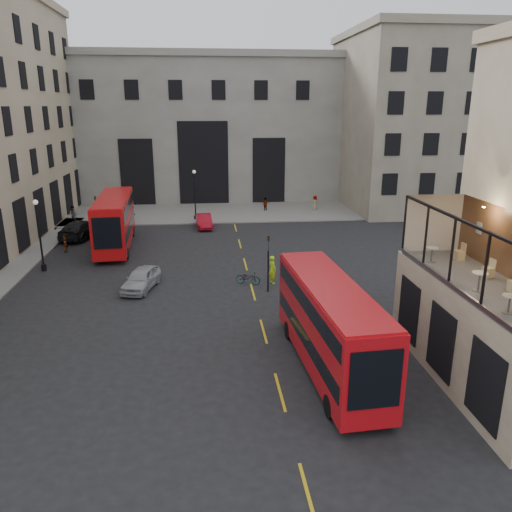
{
  "coord_description": "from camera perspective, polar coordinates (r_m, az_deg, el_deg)",
  "views": [
    {
      "loc": [
        -4.95,
        -18.55,
        11.75
      ],
      "look_at": [
        -1.97,
        10.25,
        3.0
      ],
      "focal_mm": 35.0,
      "sensor_mm": 36.0,
      "label": 1
    }
  ],
  "objects": [
    {
      "name": "traffic_light_far",
      "position": [
        48.52,
        -17.8,
        4.93
      ],
      "size": [
        0.16,
        0.2,
        3.8
      ],
      "color": "black",
      "rests_on": "ground"
    },
    {
      "name": "cafe_chair_d",
      "position": [
        26.01,
        22.23,
        0.16
      ],
      "size": [
        0.44,
        0.44,
        0.83
      ],
      "color": "tan",
      "rests_on": "cafe_floor"
    },
    {
      "name": "cafe_table_mid",
      "position": [
        21.87,
        24.18,
        -2.38
      ],
      "size": [
        0.62,
        0.62,
        0.78
      ],
      "color": "beige",
      "rests_on": "cafe_floor"
    },
    {
      "name": "pedestrian_b",
      "position": [
        54.28,
        -14.02,
        4.74
      ],
      "size": [
        1.05,
        1.28,
        1.73
      ],
      "primitive_type": "imported",
      "rotation": [
        0.0,
        0.0,
        1.14
      ],
      "color": "gray",
      "rests_on": "ground"
    },
    {
      "name": "cafe_chair_c",
      "position": [
        23.92,
        25.03,
        -1.61
      ],
      "size": [
        0.46,
        0.46,
        0.79
      ],
      "color": "#DABF7E",
      "rests_on": "cafe_floor"
    },
    {
      "name": "bus_near",
      "position": [
        23.02,
        8.4,
        -7.49
      ],
      "size": [
        3.06,
        10.6,
        4.18
      ],
      "color": "red",
      "rests_on": "ground"
    },
    {
      "name": "cafe_table_far",
      "position": [
        25.1,
        19.46,
        0.41
      ],
      "size": [
        0.57,
        0.57,
        0.72
      ],
      "color": "beige",
      "rests_on": "cafe_floor"
    },
    {
      "name": "traffic_light_near",
      "position": [
        32.18,
        1.41,
        -0.03
      ],
      "size": [
        0.16,
        0.2,
        3.8
      ],
      "color": "black",
      "rests_on": "ground"
    },
    {
      "name": "pedestrian_e",
      "position": [
        44.41,
        -21.0,
        1.38
      ],
      "size": [
        0.44,
        0.62,
        1.57
      ],
      "primitive_type": "imported",
      "rotation": [
        0.0,
        0.0,
        4.59
      ],
      "color": "gray",
      "rests_on": "ground"
    },
    {
      "name": "car_a",
      "position": [
        34.04,
        -13.01,
        -2.56
      ],
      "size": [
        2.65,
        4.45,
        1.42
      ],
      "primitive_type": "imported",
      "rotation": [
        0.0,
        0.0,
        -0.25
      ],
      "color": "#9EA0A6",
      "rests_on": "ground"
    },
    {
      "name": "host_frontage",
      "position": [
        23.78,
        23.77,
        -8.26
      ],
      "size": [
        3.0,
        11.0,
        4.5
      ],
      "primitive_type": "cube",
      "color": "beige",
      "rests_on": "ground"
    },
    {
      "name": "street_lamp_a",
      "position": [
        39.6,
        -23.43,
        1.74
      ],
      "size": [
        0.36,
        0.36,
        5.33
      ],
      "color": "black",
      "rests_on": "ground"
    },
    {
      "name": "pedestrian_c",
      "position": [
        57.77,
        1.08,
        5.9
      ],
      "size": [
        1.01,
        0.84,
        1.62
      ],
      "primitive_type": "imported",
      "rotation": [
        0.0,
        0.0,
        3.7
      ],
      "color": "gray",
      "rests_on": "ground"
    },
    {
      "name": "gateway",
      "position": [
        66.58,
        -6.14,
        14.69
      ],
      "size": [
        35.0,
        10.6,
        18.0
      ],
      "color": "#A19E96",
      "rests_on": "ground"
    },
    {
      "name": "car_b",
      "position": [
        50.27,
        -5.96,
        3.99
      ],
      "size": [
        1.75,
        4.18,
        1.34
      ],
      "primitive_type": "imported",
      "rotation": [
        0.0,
        0.0,
        0.08
      ],
      "color": "#AA0A1A",
      "rests_on": "ground"
    },
    {
      "name": "street_lamp_b",
      "position": [
        53.38,
        -6.98,
        6.6
      ],
      "size": [
        0.36,
        0.36,
        5.33
      ],
      "color": "black",
      "rests_on": "ground"
    },
    {
      "name": "building_right",
      "position": [
        63.63,
        17.8,
        14.83
      ],
      "size": [
        16.6,
        18.6,
        20.0
      ],
      "color": "#A49984",
      "rests_on": "ground"
    },
    {
      "name": "bicycle",
      "position": [
        34.21,
        -0.9,
        -2.5
      ],
      "size": [
        1.76,
        1.13,
        0.87
      ],
      "primitive_type": "imported",
      "rotation": [
        0.0,
        0.0,
        1.21
      ],
      "color": "gray",
      "rests_on": "ground"
    },
    {
      "name": "cyclist",
      "position": [
        34.21,
        1.89,
        -1.55
      ],
      "size": [
        0.68,
        0.83,
        1.96
      ],
      "primitive_type": "imported",
      "rotation": [
        0.0,
        0.0,
        1.91
      ],
      "color": "#CEFF1A",
      "rests_on": "ground"
    },
    {
      "name": "cafe_table_near",
      "position": [
        20.04,
        26.99,
        -4.64
      ],
      "size": [
        0.54,
        0.54,
        0.68
      ],
      "color": "beige",
      "rests_on": "cafe_floor"
    },
    {
      "name": "pedestrian_a",
      "position": [
        55.46,
        -20.13,
        4.49
      ],
      "size": [
        0.88,
        0.69,
        1.78
      ],
      "primitive_type": "imported",
      "rotation": [
        0.0,
        0.0,
        -0.02
      ],
      "color": "gray",
      "rests_on": "ground"
    },
    {
      "name": "car_c",
      "position": [
        48.79,
        -19.34,
        2.91
      ],
      "size": [
        3.71,
        6.06,
        1.64
      ],
      "primitive_type": "imported",
      "rotation": [
        0.0,
        0.0,
        2.87
      ],
      "color": "black",
      "rests_on": "ground"
    },
    {
      "name": "pavement_far",
      "position": [
        57.75,
        -6.84,
        5.02
      ],
      "size": [
        40.0,
        12.0,
        0.12
      ],
      "primitive_type": "cube",
      "color": "slate",
      "rests_on": "ground"
    },
    {
      "name": "ground",
      "position": [
        22.51,
        7.97,
        -14.84
      ],
      "size": [
        140.0,
        140.0,
        0.0
      ],
      "primitive_type": "plane",
      "color": "black",
      "rests_on": "ground"
    },
    {
      "name": "pedestrian_d",
      "position": [
        58.9,
        6.74,
        6.04
      ],
      "size": [
        0.84,
        0.99,
        1.72
      ],
      "primitive_type": "imported",
      "rotation": [
        0.0,
        0.0,
        1.99
      ],
      "color": "gray",
      "rests_on": "ground"
    },
    {
      "name": "cafe_floor",
      "position": [
        22.95,
        24.44,
        -3.03
      ],
      "size": [
        3.0,
        10.0,
        0.1
      ],
      "primitive_type": "cube",
      "color": "slate",
      "rests_on": "host_frontage"
    },
    {
      "name": "bus_far",
      "position": [
        44.26,
        -15.88,
        4.08
      ],
      "size": [
        3.26,
        11.21,
        4.41
      ],
      "color": "red",
      "rests_on": "ground"
    }
  ]
}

